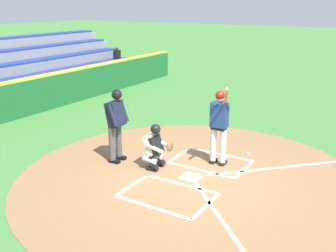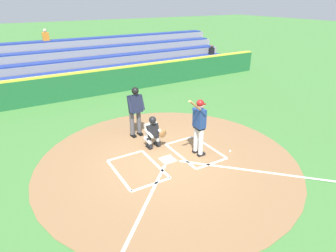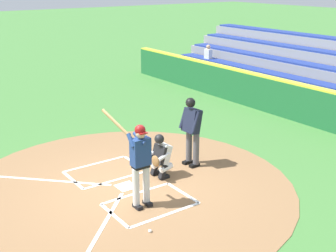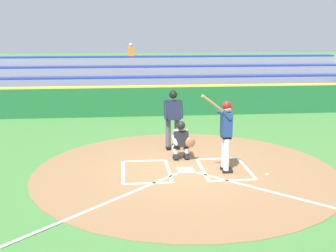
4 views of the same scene
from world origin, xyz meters
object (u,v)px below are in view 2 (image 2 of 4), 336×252
at_px(batter, 199,124).
at_px(plate_umpire, 135,108).
at_px(baseball, 230,151).
at_px(catcher, 153,131).

xyz_separation_m(batter, plate_umpire, (1.12, -2.27, -0.02)).
relative_size(plate_umpire, baseball, 25.20).
distance_m(batter, catcher, 1.63).
distance_m(batter, plate_umpire, 2.53).
xyz_separation_m(plate_umpire, baseball, (-2.12, 2.68, -1.04)).
xyz_separation_m(batter, baseball, (-1.01, 0.42, -1.06)).
relative_size(batter, plate_umpire, 1.14).
distance_m(batter, baseball, 1.52).
height_order(catcher, baseball, catcher).
relative_size(batter, catcher, 1.88).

